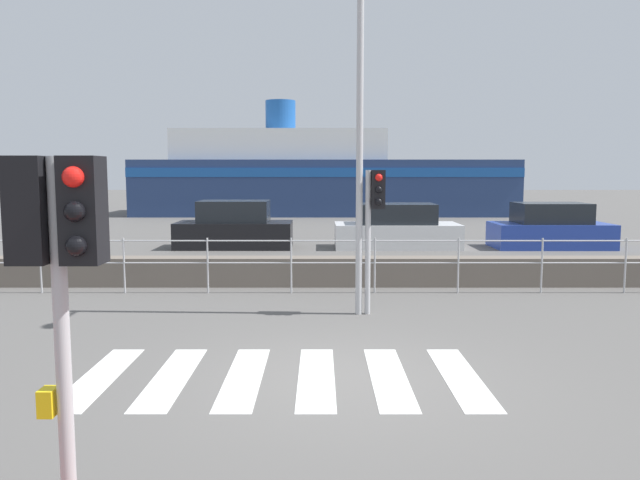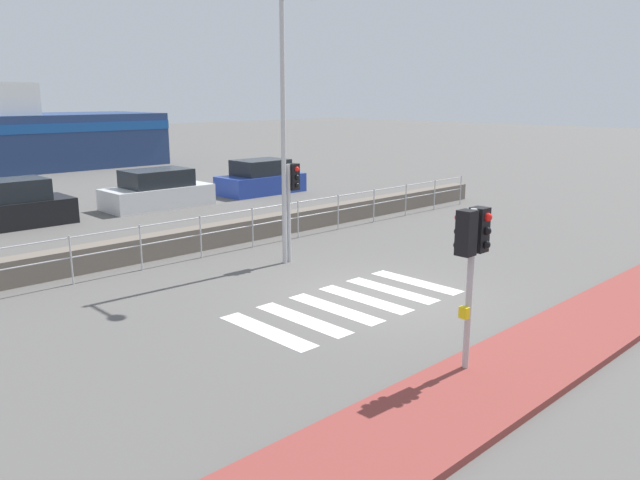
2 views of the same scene
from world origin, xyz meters
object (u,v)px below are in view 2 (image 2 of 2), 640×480
Objects in this scene: traffic_light_near at (472,247)px; traffic_light_far at (292,190)px; parked_car_white at (157,191)px; parked_car_blue at (261,179)px; parked_car_black at (10,207)px; streetlamp at (289,102)px.

traffic_light_far is (2.63, 7.06, -0.17)m from traffic_light_near.
parked_car_blue is (5.16, 0.00, 0.01)m from parked_car_white.
parked_car_white is (5.45, 0.00, -0.04)m from parked_car_black.
parked_car_black is 10.61m from parked_car_blue.
streetlamp is (-0.27, -0.24, 2.22)m from traffic_light_far.
traffic_light_near is 7.53m from traffic_light_far.
streetlamp reaches higher than traffic_light_far.
parked_car_blue is at bearing 0.00° from parked_car_black.
traffic_light_far is 0.62× the size of parked_car_white.
traffic_light_near is 17.47m from parked_car_white.
parked_car_white is at bearing 180.00° from parked_car_blue.
streetlamp reaches higher than parked_car_black.
traffic_light_near is 1.03× the size of traffic_light_far.
parked_car_white is at bearing 79.40° from streetlamp.
streetlamp is at bearing -138.35° from traffic_light_far.
parked_car_black is at bearing 180.00° from parked_car_white.
traffic_light_near is at bearing -85.91° from parked_car_black.
parked_car_black is (-1.21, 16.88, -1.39)m from traffic_light_near.
parked_car_black is 1.00× the size of parked_car_blue.
parked_car_white is 5.16m from parked_car_blue.
streetlamp reaches higher than parked_car_white.
parked_car_blue reaches higher than parked_car_white.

